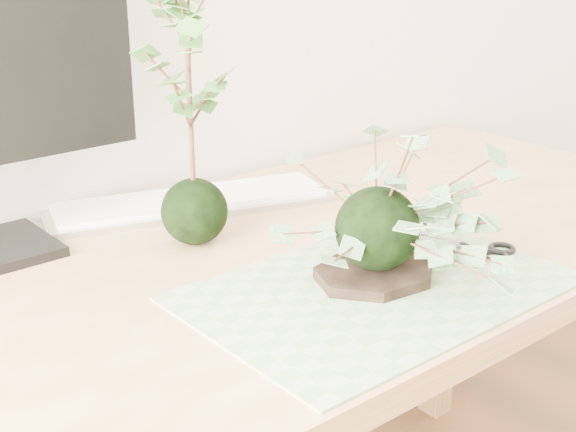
% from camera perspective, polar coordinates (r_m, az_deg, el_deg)
% --- Properties ---
extents(desk, '(1.60, 0.70, 0.74)m').
position_cam_1_polar(desk, '(1.21, -0.22, -6.46)').
color(desk, tan).
rests_on(desk, ground_plane).
extents(cutting_mat, '(0.50, 0.33, 0.00)m').
position_cam_1_polar(cutting_mat, '(1.07, 6.39, -5.10)').
color(cutting_mat, '#6D9860').
rests_on(cutting_mat, desk).
extents(stone_dish, '(0.20, 0.20, 0.01)m').
position_cam_1_polar(stone_dish, '(1.09, 6.24, -4.04)').
color(stone_dish, black).
rests_on(stone_dish, cutting_mat).
extents(ivy_kokedama, '(0.32, 0.32, 0.23)m').
position_cam_1_polar(ivy_kokedama, '(1.05, 6.48, 1.80)').
color(ivy_kokedama, black).
rests_on(ivy_kokedama, stone_dish).
extents(maple_kokedama, '(0.23, 0.23, 0.42)m').
position_cam_1_polar(maple_kokedama, '(1.14, -7.17, 11.83)').
color(maple_kokedama, black).
rests_on(maple_kokedama, desk).
extents(keyboard, '(0.51, 0.28, 0.02)m').
position_cam_1_polar(keyboard, '(1.37, -6.92, 0.99)').
color(keyboard, '#B2B2B2').
rests_on(keyboard, desk).
extents(scissors, '(0.08, 0.17, 0.01)m').
position_cam_1_polar(scissors, '(1.20, 13.60, -2.42)').
color(scissors, gray).
rests_on(scissors, cutting_mat).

